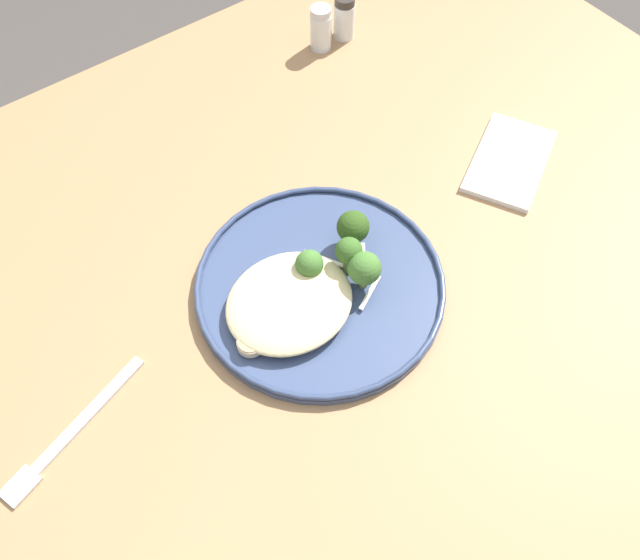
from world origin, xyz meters
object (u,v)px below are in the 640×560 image
Objects in this scene: seared_scallop_tiny_bay at (271,320)px; broccoli_floret_front_edge at (353,228)px; seared_scallop_on_noodles at (251,343)px; seared_scallop_tilted_round at (292,304)px; broccoli_floret_rear_charred at (310,266)px; seared_scallop_center_golden at (295,281)px; broccoli_floret_near_rim at (349,252)px; seared_scallop_rear_pale at (307,265)px; dinner_fork at (71,432)px; dinner_plate at (320,285)px; seared_scallop_right_edge at (305,314)px; broccoli_floret_beside_noodles at (364,269)px; salt_shaker at (321,29)px; pepper_shaker at (344,17)px; folded_napkin at (510,161)px.

seared_scallop_tiny_bay is 0.15m from broccoli_floret_front_edge.
seared_scallop_tilted_round is at bearing 11.24° from seared_scallop_on_noodles.
seared_scallop_tilted_round is 0.58× the size of broccoli_floret_rear_charred.
seared_scallop_tilted_round is at bearing 5.64° from seared_scallop_tiny_bay.
seared_scallop_center_golden is 0.43× the size of broccoli_floret_near_rim.
broccoli_floret_rear_charred is at bearing -105.78° from seared_scallop_rear_pale.
seared_scallop_rear_pale is 0.18× the size of dinner_fork.
dinner_plate is 9.05× the size of seared_scallop_rear_pale.
seared_scallop_right_edge is 0.63× the size of broccoli_floret_beside_noodles.
seared_scallop_tiny_bay is 0.49× the size of broccoli_floret_beside_noodles.
salt_shaker is at bearing 52.96° from dinner_plate.
pepper_shaker is (0.27, 0.35, -0.01)m from broccoli_floret_near_rim.
folded_napkin is (0.32, -0.02, -0.02)m from seared_scallop_rear_pale.
seared_scallop_tiny_bay is 0.08m from seared_scallop_rear_pale.
seared_scallop_on_noodles is 0.11m from broccoli_floret_rear_charred.
dinner_plate is 0.08m from broccoli_floret_front_edge.
seared_scallop_on_noodles is 0.07m from seared_scallop_tilted_round.
broccoli_floret_near_rim reaches higher than seared_scallop_on_noodles.
seared_scallop_rear_pale is (0.04, 0.05, -0.00)m from seared_scallop_right_edge.
dinner_plate is 6.42× the size of broccoli_floret_rear_charred.
seared_scallop_tiny_bay reaches higher than dinner_plate.
dinner_fork is (-0.35, 0.04, -0.04)m from broccoli_floret_beside_noodles.
folded_napkin is at bearing -0.95° from broccoli_floret_rear_charred.
seared_scallop_tilted_round is 0.39× the size of pepper_shaker.
dinner_plate is 4.33× the size of pepper_shaker.
broccoli_floret_near_rim is 0.44m from pepper_shaker.
dinner_plate is 0.32m from folded_napkin.
dinner_plate is 0.03m from broccoli_floret_rear_charred.
seared_scallop_tilted_round is at bearing 100.26° from seared_scallop_right_edge.
pepper_shaker is at bearing 54.74° from broccoli_floret_beside_noodles.
folded_napkin is (0.28, 0.01, -0.04)m from broccoli_floret_near_rim.
seared_scallop_on_noodles is at bearing -157.22° from seared_scallop_rear_pale.
seared_scallop_tiny_bay is at bearing -177.39° from folded_napkin.
seared_scallop_on_noodles is 0.45× the size of pepper_shaker.
seared_scallop_center_golden is at bearing -175.28° from broccoli_floret_front_edge.
dinner_plate is 11.05× the size of seared_scallop_tilted_round.
broccoli_floret_beside_noodles is 0.35× the size of folded_napkin.
seared_scallop_right_edge is 0.07m from seared_scallop_on_noodles.
broccoli_floret_front_edge is 0.38m from dinner_fork.
broccoli_floret_beside_noodles is at bearing -7.01° from dinner_fork.
pepper_shaker is (0.31, 0.35, 0.02)m from dinner_plate.
dinner_fork is at bearing 175.60° from seared_scallop_tilted_round.
seared_scallop_on_noodles is (-0.07, 0.01, -0.00)m from seared_scallop_right_edge.
broccoli_floret_beside_noodles is 0.44m from salt_shaker.
pepper_shaker is (0.61, 0.33, 0.03)m from dinner_fork.
broccoli_floret_front_edge is 0.07m from broccoli_floret_rear_charred.
seared_scallop_on_noodles is at bearing -163.72° from seared_scallop_tiny_bay.
folded_napkin is at bearing -3.46° from broccoli_floret_front_edge.
seared_scallop_tilted_round is 0.49× the size of broccoli_floret_front_edge.
dinner_fork is (-0.26, 0.02, -0.02)m from seared_scallop_tilted_round.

